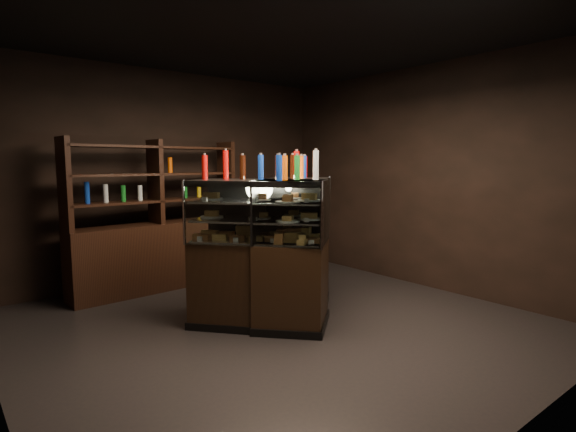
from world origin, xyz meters
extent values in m
plane|color=black|center=(0.00, 0.00, 0.00)|extent=(5.00, 5.00, 0.00)
cube|color=black|center=(0.00, 2.50, 1.50)|extent=(5.00, 0.02, 3.00)
cube|color=black|center=(0.00, -2.50, 1.50)|extent=(5.00, 0.02, 3.00)
cube|color=black|center=(2.50, 0.00, 1.50)|extent=(0.02, 5.00, 3.00)
cube|color=black|center=(0.00, 0.00, 3.00)|extent=(5.00, 5.00, 0.02)
cube|color=black|center=(0.32, 0.09, 0.45)|extent=(1.47, 1.43, 0.89)
cube|color=black|center=(0.32, 0.09, 0.04)|extent=(1.51, 1.47, 0.08)
cube|color=black|center=(0.32, 0.09, 1.49)|extent=(1.47, 1.43, 0.06)
cube|color=silver|center=(0.32, 0.09, 0.90)|extent=(1.39, 1.35, 0.02)
cube|color=silver|center=(0.32, 0.09, 1.11)|extent=(1.39, 1.35, 0.02)
cube|color=silver|center=(0.32, 0.09, 1.30)|extent=(1.39, 1.35, 0.02)
cube|color=white|center=(0.56, -0.17, 1.21)|extent=(1.01, 0.94, 0.63)
cylinder|color=silver|center=(1.06, 0.30, 1.21)|extent=(0.03, 0.03, 0.65)
cylinder|color=silver|center=(0.06, -0.63, 1.21)|extent=(0.03, 0.03, 0.65)
cube|color=black|center=(-0.13, 0.11, 0.45)|extent=(1.41, 1.48, 0.89)
cube|color=black|center=(-0.13, 0.11, 0.04)|extent=(1.45, 1.53, 0.08)
cube|color=black|center=(-0.13, 0.11, 1.49)|extent=(1.41, 1.48, 0.06)
cube|color=silver|center=(-0.13, 0.11, 0.90)|extent=(1.33, 1.41, 0.02)
cube|color=silver|center=(-0.13, 0.11, 1.11)|extent=(1.33, 1.41, 0.02)
cube|color=silver|center=(-0.13, 0.11, 1.30)|extent=(1.33, 1.41, 0.02)
cube|color=white|center=(-0.40, -0.12, 1.21)|extent=(0.89, 1.04, 0.63)
cylinder|color=silver|center=(0.06, -0.63, 1.21)|extent=(0.03, 0.03, 0.65)
cylinder|color=silver|center=(-0.83, 0.41, 1.21)|extent=(0.03, 0.03, 0.65)
cube|color=#C37846|center=(-0.07, -0.33, 0.94)|extent=(0.19, 0.19, 0.06)
cube|color=#C37846|center=(0.07, -0.20, 0.94)|extent=(0.19, 0.19, 0.06)
cube|color=#C37846|center=(0.21, -0.07, 0.94)|extent=(0.19, 0.19, 0.06)
cube|color=#C37846|center=(0.35, 0.06, 0.94)|extent=(0.19, 0.19, 0.06)
cube|color=#C37846|center=(0.49, 0.19, 0.94)|extent=(0.19, 0.19, 0.06)
cube|color=#C37846|center=(0.63, 0.32, 0.94)|extent=(0.19, 0.19, 0.06)
cube|color=#C37846|center=(0.77, 0.45, 0.94)|extent=(0.19, 0.19, 0.06)
cylinder|color=white|center=(-0.06, -0.27, 1.13)|extent=(0.24, 0.24, 0.02)
cube|color=#C37846|center=(-0.06, -0.27, 1.17)|extent=(0.18, 0.18, 0.05)
cylinder|color=white|center=(0.32, 0.09, 1.13)|extent=(0.24, 0.24, 0.02)
cube|color=#C37846|center=(0.32, 0.09, 1.17)|extent=(0.18, 0.18, 0.05)
cylinder|color=white|center=(0.70, 0.44, 1.13)|extent=(0.24, 0.24, 0.02)
cube|color=#C37846|center=(0.70, 0.44, 1.17)|extent=(0.18, 0.18, 0.05)
cylinder|color=white|center=(-0.06, -0.27, 1.32)|extent=(0.24, 0.24, 0.02)
cube|color=#C37846|center=(-0.06, -0.27, 1.36)|extent=(0.18, 0.18, 0.05)
cylinder|color=white|center=(0.32, 0.09, 1.32)|extent=(0.24, 0.24, 0.02)
cube|color=#C37846|center=(0.32, 0.09, 1.36)|extent=(0.18, 0.18, 0.05)
cylinder|color=white|center=(0.70, 0.44, 1.32)|extent=(0.24, 0.24, 0.02)
cube|color=#C37846|center=(0.70, 0.44, 1.36)|extent=(0.18, 0.18, 0.05)
cube|color=#C37846|center=(-0.53, 0.53, 0.94)|extent=(0.19, 0.20, 0.06)
cube|color=#C37846|center=(-0.40, 0.38, 0.94)|extent=(0.19, 0.20, 0.06)
cube|color=#C37846|center=(-0.28, 0.24, 0.94)|extent=(0.19, 0.20, 0.06)
cube|color=#C37846|center=(-0.15, 0.09, 0.94)|extent=(0.19, 0.20, 0.06)
cube|color=#C37846|center=(-0.03, -0.05, 0.94)|extent=(0.19, 0.20, 0.06)
cube|color=#C37846|center=(0.09, -0.20, 0.94)|extent=(0.19, 0.20, 0.06)
cube|color=#C37846|center=(0.22, -0.35, 0.94)|extent=(0.19, 0.20, 0.06)
cylinder|color=white|center=(-0.47, 0.51, 1.13)|extent=(0.24, 0.24, 0.02)
cube|color=#C37846|center=(-0.47, 0.51, 1.17)|extent=(0.17, 0.18, 0.05)
cylinder|color=white|center=(-0.13, 0.11, 1.13)|extent=(0.24, 0.24, 0.02)
cube|color=#C37846|center=(-0.13, 0.11, 1.17)|extent=(0.17, 0.18, 0.05)
cylinder|color=white|center=(0.21, -0.28, 1.13)|extent=(0.24, 0.24, 0.02)
cube|color=#C37846|center=(0.21, -0.28, 1.17)|extent=(0.17, 0.18, 0.05)
cylinder|color=white|center=(-0.47, 0.51, 1.32)|extent=(0.24, 0.24, 0.02)
cube|color=#C37846|center=(-0.47, 0.51, 1.36)|extent=(0.17, 0.18, 0.05)
cylinder|color=white|center=(-0.13, 0.11, 1.32)|extent=(0.24, 0.24, 0.02)
cube|color=#C37846|center=(-0.13, 0.11, 1.36)|extent=(0.17, 0.18, 0.05)
cylinder|color=white|center=(0.21, -0.28, 1.32)|extent=(0.24, 0.24, 0.02)
cube|color=#C37846|center=(0.21, -0.28, 1.36)|extent=(0.17, 0.18, 0.05)
cylinder|color=black|center=(-0.10, -0.30, 1.66)|extent=(0.06, 0.06, 0.28)
cylinder|color=silver|center=(-0.10, -0.30, 1.81)|extent=(0.03, 0.03, 0.02)
cylinder|color=#D8590A|center=(0.04, -0.17, 1.66)|extent=(0.06, 0.06, 0.28)
cylinder|color=silver|center=(0.04, -0.17, 1.81)|extent=(0.03, 0.03, 0.02)
cylinder|color=#147223|center=(0.18, -0.04, 1.66)|extent=(0.06, 0.06, 0.28)
cylinder|color=silver|center=(0.18, -0.04, 1.81)|extent=(0.03, 0.03, 0.02)
cylinder|color=yellow|center=(0.32, 0.09, 1.66)|extent=(0.06, 0.06, 0.28)
cylinder|color=silver|center=(0.32, 0.09, 1.81)|extent=(0.03, 0.03, 0.02)
cylinder|color=silver|center=(0.46, 0.22, 1.66)|extent=(0.06, 0.06, 0.28)
cylinder|color=silver|center=(0.46, 0.22, 1.81)|extent=(0.03, 0.03, 0.02)
cylinder|color=#0F38B2|center=(0.60, 0.35, 1.66)|extent=(0.06, 0.06, 0.28)
cylinder|color=silver|center=(0.60, 0.35, 1.81)|extent=(0.03, 0.03, 0.02)
cylinder|color=#B20C0A|center=(0.74, 0.48, 1.66)|extent=(0.06, 0.06, 0.28)
cylinder|color=silver|center=(0.74, 0.48, 1.81)|extent=(0.03, 0.03, 0.02)
cylinder|color=black|center=(-0.50, 0.55, 1.66)|extent=(0.06, 0.06, 0.28)
cylinder|color=silver|center=(-0.50, 0.55, 1.81)|extent=(0.03, 0.03, 0.02)
cylinder|color=#D8590A|center=(-0.38, 0.40, 1.66)|extent=(0.06, 0.06, 0.28)
cylinder|color=silver|center=(-0.38, 0.40, 1.81)|extent=(0.03, 0.03, 0.02)
cylinder|color=#147223|center=(-0.25, 0.26, 1.66)|extent=(0.06, 0.06, 0.28)
cylinder|color=silver|center=(-0.25, 0.26, 1.81)|extent=(0.03, 0.03, 0.02)
cylinder|color=yellow|center=(-0.13, 0.11, 1.66)|extent=(0.06, 0.06, 0.28)
cylinder|color=silver|center=(-0.13, 0.11, 1.81)|extent=(0.03, 0.03, 0.02)
cylinder|color=silver|center=(0.00, -0.03, 1.66)|extent=(0.06, 0.06, 0.28)
cylinder|color=silver|center=(0.00, -0.03, 1.81)|extent=(0.03, 0.03, 0.02)
cylinder|color=#0F38B2|center=(0.12, -0.18, 1.66)|extent=(0.06, 0.06, 0.28)
cylinder|color=silver|center=(0.12, -0.18, 1.81)|extent=(0.03, 0.03, 0.02)
cylinder|color=#B20C0A|center=(0.24, -0.32, 1.66)|extent=(0.06, 0.06, 0.28)
cylinder|color=silver|center=(0.24, -0.32, 1.81)|extent=(0.03, 0.03, 0.02)
cylinder|color=black|center=(0.78, 1.34, 0.08)|extent=(0.22, 0.22, 0.17)
cone|color=#175225|center=(0.78, 1.34, 0.40)|extent=(0.33, 0.33, 0.46)
cone|color=#175225|center=(0.78, 1.34, 0.55)|extent=(0.26, 0.26, 0.32)
cube|color=black|center=(-0.44, 2.05, 0.45)|extent=(2.32, 0.56, 0.90)
cube|color=black|center=(-1.56, 1.98, 1.45)|extent=(0.08, 0.38, 1.10)
cube|color=black|center=(-0.44, 2.05, 1.45)|extent=(0.08, 0.38, 1.10)
cube|color=black|center=(0.68, 2.12, 1.45)|extent=(0.08, 0.38, 1.10)
cube|color=black|center=(-0.44, 2.05, 1.20)|extent=(2.28, 0.52, 0.03)
cube|color=black|center=(-0.44, 2.05, 1.55)|extent=(2.28, 0.52, 0.03)
cube|color=black|center=(-0.44, 2.05, 1.90)|extent=(2.28, 0.52, 0.03)
cylinder|color=black|center=(-1.31, 1.99, 1.32)|extent=(0.06, 0.06, 0.22)
cylinder|color=#D8590A|center=(-1.09, 2.01, 1.32)|extent=(0.06, 0.06, 0.22)
cylinder|color=#147223|center=(-0.88, 2.02, 1.32)|extent=(0.06, 0.06, 0.22)
cylinder|color=yellow|center=(-0.66, 2.04, 1.32)|extent=(0.06, 0.06, 0.22)
cylinder|color=silver|center=(-0.44, 2.05, 1.32)|extent=(0.06, 0.06, 0.22)
cylinder|color=#0F38B2|center=(-0.22, 2.06, 1.32)|extent=(0.06, 0.06, 0.22)
cylinder|color=#B20C0A|center=(0.00, 2.08, 1.32)|extent=(0.06, 0.06, 0.22)
cylinder|color=black|center=(0.21, 2.09, 1.32)|extent=(0.06, 0.06, 0.22)
cylinder|color=#D8590A|center=(0.43, 2.11, 1.32)|extent=(0.06, 0.06, 0.22)
camera|label=1|loc=(-2.79, -3.67, 1.70)|focal=28.00mm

